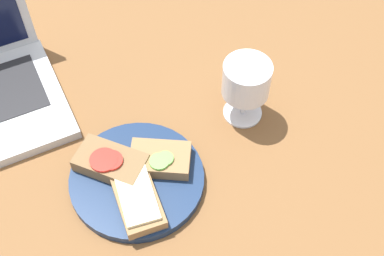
{
  "coord_description": "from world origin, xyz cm",
  "views": [
    {
      "loc": [
        -17.12,
        -49.28,
        78.69
      ],
      "look_at": [
        5.6,
        -2.36,
        8.0
      ],
      "focal_mm": 50.0,
      "sensor_mm": 36.0,
      "label": 1
    }
  ],
  "objects_px": {
    "plate": "(137,179)",
    "sandwich_with_cucumber": "(160,159)",
    "sandwich_with_cheese": "(137,198)",
    "wine_glass": "(246,81)",
    "sandwich_with_tomato": "(110,162)"
  },
  "relations": [
    {
      "from": "sandwich_with_tomato",
      "to": "sandwich_with_cheese",
      "type": "xyz_separation_m",
      "value": [
        0.01,
        -0.08,
        -0.0
      ]
    },
    {
      "from": "plate",
      "to": "sandwich_with_cucumber",
      "type": "xyz_separation_m",
      "value": [
        0.05,
        0.01,
        0.02
      ]
    },
    {
      "from": "wine_glass",
      "to": "plate",
      "type": "bearing_deg",
      "value": -166.88
    },
    {
      "from": "sandwich_with_cheese",
      "to": "sandwich_with_cucumber",
      "type": "bearing_deg",
      "value": 39.38
    },
    {
      "from": "sandwich_with_cheese",
      "to": "wine_glass",
      "type": "distance_m",
      "value": 0.27
    },
    {
      "from": "sandwich_with_cucumber",
      "to": "sandwich_with_cheese",
      "type": "relative_size",
      "value": 0.94
    },
    {
      "from": "sandwich_with_tomato",
      "to": "wine_glass",
      "type": "xyz_separation_m",
      "value": [
        0.25,
        0.02,
        0.06
      ]
    },
    {
      "from": "sandwich_with_tomato",
      "to": "wine_glass",
      "type": "relative_size",
      "value": 1.03
    },
    {
      "from": "plate",
      "to": "sandwich_with_cheese",
      "type": "distance_m",
      "value": 0.05
    },
    {
      "from": "sandwich_with_cucumber",
      "to": "wine_glass",
      "type": "distance_m",
      "value": 0.19
    },
    {
      "from": "sandwich_with_cucumber",
      "to": "wine_glass",
      "type": "relative_size",
      "value": 0.96
    },
    {
      "from": "sandwich_with_cucumber",
      "to": "wine_glass",
      "type": "height_order",
      "value": "wine_glass"
    },
    {
      "from": "plate",
      "to": "sandwich_with_cheese",
      "type": "height_order",
      "value": "sandwich_with_cheese"
    },
    {
      "from": "plate",
      "to": "sandwich_with_cucumber",
      "type": "relative_size",
      "value": 1.88
    },
    {
      "from": "plate",
      "to": "sandwich_with_tomato",
      "type": "height_order",
      "value": "sandwich_with_tomato"
    }
  ]
}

